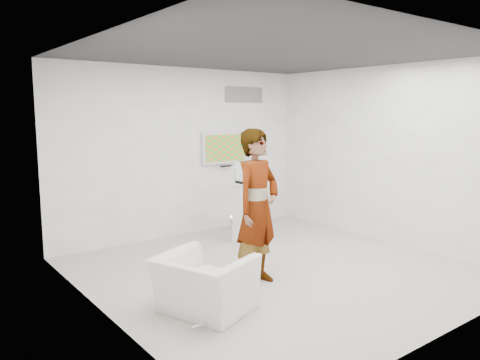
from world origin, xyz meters
The scene contains 10 objects.
room centered at (0.00, 0.00, 1.50)m, with size 5.01×5.01×3.00m.
tv centered at (0.85, 2.45, 1.55)m, with size 1.00×0.08×0.60m, color silver.
logo_decal centered at (1.35, 2.49, 2.55)m, with size 0.90×0.02×0.30m, color slate.
person centered at (-0.55, -0.24, 1.01)m, with size 0.74×0.48×2.02m, color white.
armchair centered at (-1.59, -0.58, 0.32)m, with size 0.99×0.87×0.64m, color white.
pedestal centered at (0.60, 1.35, 0.51)m, with size 0.50×0.50×1.02m, color silver.
floor_uplight centered at (0.88, 2.26, 0.12)m, with size 0.16×0.16×0.25m, color silver.
vitrine centered at (0.60, 1.35, 1.21)m, with size 0.37×0.37×0.37m, color silver.
console centered at (0.60, 1.35, 1.12)m, with size 0.05×0.14×0.20m, color silver.
wii_remote centered at (-0.34, -0.04, 1.81)m, with size 0.03×0.13×0.03m, color silver.
Camera 1 is at (-4.29, -4.78, 2.22)m, focal length 35.00 mm.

